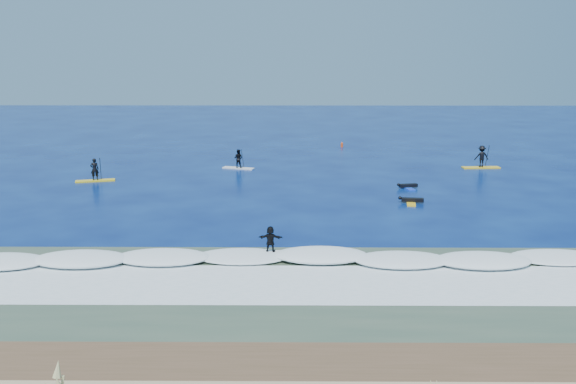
{
  "coord_description": "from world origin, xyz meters",
  "views": [
    {
      "loc": [
        -0.45,
        -40.54,
        10.51
      ],
      "look_at": [
        -0.76,
        3.48,
        0.6
      ],
      "focal_mm": 40.0,
      "sensor_mm": 36.0,
      "label": 1
    }
  ],
  "objects_px": {
    "sup_paddler_center": "(238,160)",
    "wave_surfer": "(270,241)",
    "prone_paddler_far": "(407,186)",
    "prone_paddler_near": "(411,201)",
    "marker_buoy": "(342,145)",
    "sup_paddler_left": "(95,173)",
    "sup_paddler_right": "(482,158)"
  },
  "relations": [
    {
      "from": "sup_paddler_left",
      "to": "sup_paddler_right",
      "type": "relative_size",
      "value": 0.94
    },
    {
      "from": "sup_paddler_left",
      "to": "wave_surfer",
      "type": "relative_size",
      "value": 1.55
    },
    {
      "from": "sup_paddler_center",
      "to": "wave_surfer",
      "type": "relative_size",
      "value": 1.43
    },
    {
      "from": "sup_paddler_center",
      "to": "wave_surfer",
      "type": "height_order",
      "value": "sup_paddler_center"
    },
    {
      "from": "prone_paddler_near",
      "to": "marker_buoy",
      "type": "xyz_separation_m",
      "value": [
        -2.88,
        25.61,
        0.12
      ]
    },
    {
      "from": "sup_paddler_center",
      "to": "marker_buoy",
      "type": "bearing_deg",
      "value": 70.22
    },
    {
      "from": "sup_paddler_right",
      "to": "marker_buoy",
      "type": "distance_m",
      "value": 16.88
    },
    {
      "from": "sup_paddler_right",
      "to": "wave_surfer",
      "type": "relative_size",
      "value": 1.66
    },
    {
      "from": "sup_paddler_right",
      "to": "marker_buoy",
      "type": "bearing_deg",
      "value": 129.07
    },
    {
      "from": "wave_surfer",
      "to": "sup_paddler_left",
      "type": "bearing_deg",
      "value": 131.54
    },
    {
      "from": "sup_paddler_center",
      "to": "prone_paddler_near",
      "type": "height_order",
      "value": "sup_paddler_center"
    },
    {
      "from": "prone_paddler_near",
      "to": "wave_surfer",
      "type": "bearing_deg",
      "value": 149.43
    },
    {
      "from": "prone_paddler_far",
      "to": "marker_buoy",
      "type": "xyz_separation_m",
      "value": [
        -3.44,
        20.84,
        0.13
      ]
    },
    {
      "from": "sup_paddler_left",
      "to": "marker_buoy",
      "type": "xyz_separation_m",
      "value": [
        21.28,
        18.37,
        -0.4
      ]
    },
    {
      "from": "sup_paddler_center",
      "to": "prone_paddler_far",
      "type": "distance_m",
      "value": 15.84
    },
    {
      "from": "sup_paddler_left",
      "to": "prone_paddler_near",
      "type": "distance_m",
      "value": 25.23
    },
    {
      "from": "sup_paddler_left",
      "to": "prone_paddler_far",
      "type": "xyz_separation_m",
      "value": [
        24.72,
        -2.47,
        -0.53
      ]
    },
    {
      "from": "prone_paddler_far",
      "to": "wave_surfer",
      "type": "bearing_deg",
      "value": 136.27
    },
    {
      "from": "sup_paddler_center",
      "to": "prone_paddler_far",
      "type": "height_order",
      "value": "sup_paddler_center"
    },
    {
      "from": "wave_surfer",
      "to": "marker_buoy",
      "type": "bearing_deg",
      "value": 83.74
    },
    {
      "from": "marker_buoy",
      "to": "sup_paddler_center",
      "type": "bearing_deg",
      "value": -128.56
    },
    {
      "from": "sup_paddler_right",
      "to": "sup_paddler_center",
      "type": "bearing_deg",
      "value": 177.12
    },
    {
      "from": "sup_paddler_right",
      "to": "prone_paddler_far",
      "type": "xyz_separation_m",
      "value": [
        -8.1,
        -8.54,
        -0.77
      ]
    },
    {
      "from": "prone_paddler_far",
      "to": "sup_paddler_right",
      "type": "bearing_deg",
      "value": -56.16
    },
    {
      "from": "sup_paddler_left",
      "to": "prone_paddler_far",
      "type": "bearing_deg",
      "value": -20.72
    },
    {
      "from": "sup_paddler_right",
      "to": "wave_surfer",
      "type": "distance_m",
      "value": 30.86
    },
    {
      "from": "sup_paddler_left",
      "to": "marker_buoy",
      "type": "height_order",
      "value": "sup_paddler_left"
    },
    {
      "from": "sup_paddler_left",
      "to": "sup_paddler_right",
      "type": "bearing_deg",
      "value": -4.54
    },
    {
      "from": "prone_paddler_far",
      "to": "prone_paddler_near",
      "type": "bearing_deg",
      "value": 160.64
    },
    {
      "from": "sup_paddler_left",
      "to": "prone_paddler_far",
      "type": "height_order",
      "value": "sup_paddler_left"
    },
    {
      "from": "sup_paddler_left",
      "to": "marker_buoy",
      "type": "bearing_deg",
      "value": 25.78
    },
    {
      "from": "sup_paddler_left",
      "to": "sup_paddler_center",
      "type": "distance_m",
      "value": 12.44
    }
  ]
}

